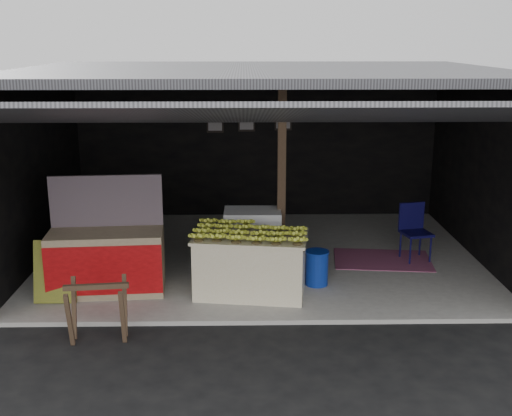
{
  "coord_description": "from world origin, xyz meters",
  "views": [
    {
      "loc": [
        -0.25,
        -7.32,
        3.47
      ],
      "look_at": [
        -0.08,
        1.54,
        1.1
      ],
      "focal_mm": 45.0,
      "sensor_mm": 36.0,
      "label": 1
    }
  ],
  "objects_px": {
    "banana_table": "(251,264)",
    "white_crate": "(252,240)",
    "sawhorse": "(97,306)",
    "plastic_chair": "(414,227)",
    "water_barrel": "(317,269)",
    "neighbor_stall": "(107,259)"
  },
  "relations": [
    {
      "from": "white_crate",
      "to": "water_barrel",
      "type": "bearing_deg",
      "value": -33.61
    },
    {
      "from": "banana_table",
      "to": "white_crate",
      "type": "xyz_separation_m",
      "value": [
        0.04,
        0.9,
        0.05
      ]
    },
    {
      "from": "sawhorse",
      "to": "plastic_chair",
      "type": "height_order",
      "value": "plastic_chair"
    },
    {
      "from": "neighbor_stall",
      "to": "plastic_chair",
      "type": "relative_size",
      "value": 1.77
    },
    {
      "from": "sawhorse",
      "to": "banana_table",
      "type": "bearing_deg",
      "value": 30.13
    },
    {
      "from": "banana_table",
      "to": "plastic_chair",
      "type": "height_order",
      "value": "plastic_chair"
    },
    {
      "from": "banana_table",
      "to": "sawhorse",
      "type": "relative_size",
      "value": 2.18
    },
    {
      "from": "neighbor_stall",
      "to": "plastic_chair",
      "type": "distance_m",
      "value": 4.73
    },
    {
      "from": "white_crate",
      "to": "water_barrel",
      "type": "relative_size",
      "value": 1.98
    },
    {
      "from": "neighbor_stall",
      "to": "water_barrel",
      "type": "relative_size",
      "value": 3.37
    },
    {
      "from": "banana_table",
      "to": "plastic_chair",
      "type": "distance_m",
      "value": 2.93
    },
    {
      "from": "sawhorse",
      "to": "plastic_chair",
      "type": "bearing_deg",
      "value": 25.46
    },
    {
      "from": "neighbor_stall",
      "to": "plastic_chair",
      "type": "bearing_deg",
      "value": 11.67
    },
    {
      "from": "white_crate",
      "to": "sawhorse",
      "type": "bearing_deg",
      "value": -129.02
    },
    {
      "from": "white_crate",
      "to": "sawhorse",
      "type": "height_order",
      "value": "white_crate"
    },
    {
      "from": "neighbor_stall",
      "to": "sawhorse",
      "type": "height_order",
      "value": "neighbor_stall"
    },
    {
      "from": "sawhorse",
      "to": "water_barrel",
      "type": "relative_size",
      "value": 1.59
    },
    {
      "from": "banana_table",
      "to": "neighbor_stall",
      "type": "distance_m",
      "value": 1.97
    },
    {
      "from": "banana_table",
      "to": "white_crate",
      "type": "distance_m",
      "value": 0.9
    },
    {
      "from": "banana_table",
      "to": "neighbor_stall",
      "type": "height_order",
      "value": "neighbor_stall"
    },
    {
      "from": "banana_table",
      "to": "water_barrel",
      "type": "xyz_separation_m",
      "value": [
        0.94,
        0.29,
        -0.18
      ]
    },
    {
      "from": "sawhorse",
      "to": "water_barrel",
      "type": "distance_m",
      "value": 3.17
    }
  ]
}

